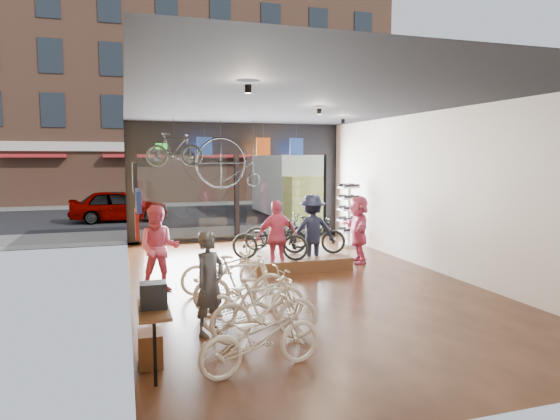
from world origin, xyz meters
name	(u,v)px	position (x,y,z in m)	size (l,w,h in m)	color
ground_plane	(297,282)	(0.00, 0.00, -0.02)	(7.00, 12.00, 0.04)	black
ceiling	(297,104)	(0.00, 0.00, 3.82)	(7.00, 12.00, 0.04)	black
wall_left	(126,199)	(-3.52, 0.00, 1.90)	(0.04, 12.00, 3.80)	#A67B29
wall_right	(438,192)	(3.52, 0.00, 1.90)	(0.04, 12.00, 3.80)	beige
wall_back	(495,238)	(0.00, -6.02, 1.90)	(7.00, 0.04, 3.80)	beige
storefront	(237,182)	(0.00, 6.00, 1.90)	(7.00, 0.26, 3.80)	black
exit_sign	(161,146)	(-2.40, 5.88, 3.05)	(0.35, 0.06, 0.18)	#198C26
street_road	(198,212)	(0.00, 15.00, -0.01)	(30.00, 18.00, 0.02)	black
sidewalk_near	(230,232)	(0.00, 7.20, 0.06)	(30.00, 2.40, 0.12)	slate
sidewalk_far	(188,203)	(0.00, 19.00, 0.06)	(30.00, 2.00, 0.12)	slate
opposite_building	(181,87)	(0.00, 21.50, 7.00)	(26.00, 5.00, 14.00)	brown
street_car	(119,206)	(-3.77, 12.00, 0.68)	(1.60, 3.99, 1.36)	gray
box_truck	(297,187)	(3.87, 11.00, 1.40)	(2.38, 7.13, 2.81)	silver
floor_bike_0	(261,337)	(-1.95, -4.21, 0.44)	(0.59, 1.69, 0.89)	silver
floor_bike_1	(265,310)	(-1.63, -3.26, 0.49)	(0.46, 1.63, 0.98)	silver
floor_bike_2	(254,299)	(-1.63, -2.59, 0.47)	(0.62, 1.78, 0.93)	silver
floor_bike_3	(241,283)	(-1.64, -1.74, 0.51)	(0.48, 1.70, 1.02)	silver
floor_bike_4	(225,269)	(-1.66, -0.42, 0.48)	(0.63, 1.81, 0.95)	silver
display_platform	(294,260)	(0.46, 1.51, 0.15)	(2.40, 1.80, 0.30)	#4B361A
display_bike_left	(270,240)	(-0.31, 1.03, 0.78)	(0.63, 1.82, 0.95)	black
display_bike_mid	(314,235)	(0.96, 1.42, 0.77)	(0.44, 1.57, 0.95)	black
display_bike_right	(279,231)	(0.28, 2.25, 0.77)	(0.63, 1.81, 0.95)	black
customer_0	(210,283)	(-2.34, -2.67, 0.80)	(0.58, 0.38, 1.60)	#3F3F44
customer_1	(159,249)	(-2.91, 0.11, 0.87)	(0.85, 0.66, 1.74)	#CC4C72
customer_2	(277,237)	(-0.17, 0.86, 0.86)	(1.01, 0.42, 1.72)	#CC4C72
customer_3	(312,231)	(0.83, 1.22, 0.90)	(1.17, 0.67, 1.81)	#161C33
customer_5	(358,229)	(2.19, 1.43, 0.86)	(1.60, 0.51, 1.73)	#CC4C72
sunglasses_rack	(348,215)	(2.95, 3.66, 0.97)	(0.57, 0.47, 1.93)	white
wall_merch	(140,266)	(-3.38, -3.50, 1.30)	(0.40, 2.40, 2.60)	navy
penny_farthing	(231,164)	(-0.50, 4.39, 2.50)	(1.86, 0.06, 1.49)	black
hung_bike	(174,150)	(-2.17, 4.20, 2.93)	(0.45, 1.58, 0.95)	black
jersey_left	(205,146)	(-1.16, 5.20, 3.05)	(0.45, 0.03, 0.55)	#1E3F99
jersey_mid	(263,146)	(0.70, 5.20, 3.05)	(0.45, 0.03, 0.55)	#CC5919
jersey_right	(297,147)	(1.81, 5.20, 3.05)	(0.45, 0.03, 0.55)	#1E3F99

